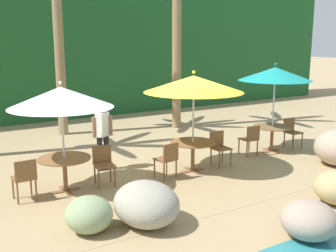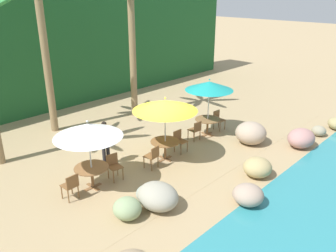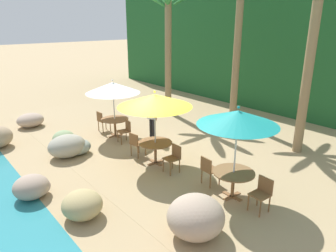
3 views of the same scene
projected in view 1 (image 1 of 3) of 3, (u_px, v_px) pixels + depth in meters
ground_plane at (183, 169)px, 10.28m from camera, size 120.00×120.00×0.00m
terrace_deck at (183, 169)px, 10.28m from camera, size 18.00×5.20×0.01m
foliage_backdrop at (63, 43)px, 17.15m from camera, size 28.00×2.40×6.00m
rock_seawall at (275, 189)px, 7.87m from camera, size 15.09×3.37×0.93m
umbrella_white at (61, 97)px, 8.35m from camera, size 2.13×2.13×2.34m
dining_table_white at (65, 163)px, 8.64m from camera, size 1.10×1.10×0.74m
chair_white_seaward at (103, 162)px, 9.07m from camera, size 0.48×0.48×0.87m
chair_white_inland at (25, 177)px, 8.12m from camera, size 0.44×0.44×0.87m
umbrella_yellow at (194, 84)px, 9.66m from camera, size 2.36×2.36×2.45m
dining_table_yellow at (193, 147)px, 9.97m from camera, size 1.10×1.10×0.74m
chair_yellow_seaward at (219, 146)px, 10.48m from camera, size 0.44×0.44×0.87m
chair_yellow_inland at (168, 158)px, 9.40m from camera, size 0.47×0.48×0.87m
umbrella_teal at (275, 74)px, 11.43m from camera, size 2.04×2.04×2.53m
dining_table_teal at (272, 131)px, 11.76m from camera, size 1.10×1.10×0.74m
chair_teal_seaward at (291, 130)px, 12.27m from camera, size 0.44×0.45×0.87m
chair_teal_inland at (251, 138)px, 11.31m from camera, size 0.45×0.45×0.87m
palm_tree_third at (177, 2)px, 14.24m from camera, size 3.64×3.52×6.58m
waiter_in_white at (103, 131)px, 10.00m from camera, size 0.52×0.36×1.70m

